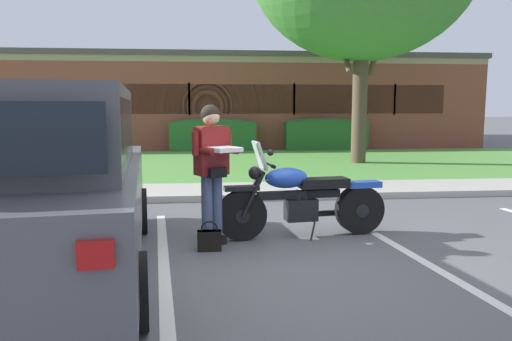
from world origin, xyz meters
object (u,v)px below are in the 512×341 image
object	(u,v)px
hedge_left	(213,134)
hedge_center_left	(325,134)
rider_person	(212,163)
parked_suv_adjacent	(40,181)
handbag	(209,239)
brick_building	(193,102)
motorcycle	(308,199)

from	to	relation	value
hedge_left	hedge_center_left	world-z (taller)	same
rider_person	parked_suv_adjacent	size ratio (longest dim) A/B	0.34
handbag	hedge_center_left	distance (m)	13.34
rider_person	hedge_left	world-z (taller)	rider_person
hedge_left	hedge_center_left	xyz separation A→B (m)	(4.26, 0.00, -0.00)
handbag	parked_suv_adjacent	world-z (taller)	parked_suv_adjacent
handbag	hedge_left	world-z (taller)	hedge_left
hedge_center_left	brick_building	xyz separation A→B (m)	(-5.12, 5.61, 1.23)
handbag	brick_building	bearing A→B (deg)	92.12
motorcycle	hedge_center_left	distance (m)	12.46
handbag	motorcycle	bearing A→B (deg)	22.15
rider_person	handbag	xyz separation A→B (m)	(-0.05, -0.29, -0.86)
hedge_center_left	motorcycle	bearing A→B (deg)	-104.74
hedge_center_left	brick_building	distance (m)	7.70
handbag	hedge_center_left	world-z (taller)	hedge_center_left
hedge_left	brick_building	bearing A→B (deg)	98.75
hedge_left	brick_building	distance (m)	5.81
parked_suv_adjacent	brick_building	distance (m)	18.92
motorcycle	hedge_left	bearing A→B (deg)	95.17
hedge_center_left	handbag	bearing A→B (deg)	-109.49
parked_suv_adjacent	hedge_center_left	xyz separation A→B (m)	(6.09, 13.26, -0.30)
hedge_left	rider_person	bearing A→B (deg)	-90.66
motorcycle	hedge_left	world-z (taller)	motorcycle
rider_person	hedge_left	bearing A→B (deg)	89.34
hedge_left	parked_suv_adjacent	bearing A→B (deg)	-97.87
hedge_center_left	brick_building	size ratio (longest dim) A/B	0.13
hedge_left	motorcycle	bearing A→B (deg)	-84.83
handbag	parked_suv_adjacent	bearing A→B (deg)	-157.18
parked_suv_adjacent	brick_building	bearing A→B (deg)	87.06
rider_person	parked_suv_adjacent	xyz separation A→B (m)	(-1.69, -0.98, -0.05)
handbag	hedge_left	xyz separation A→B (m)	(0.19, 12.57, 0.51)
motorcycle	brick_building	xyz separation A→B (m)	(-1.95, 17.66, 1.39)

